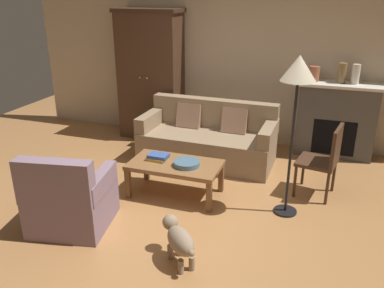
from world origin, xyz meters
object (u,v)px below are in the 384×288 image
Objects in this scene: coffee_table at (175,167)px; side_chair_wooden at (325,157)px; couch at (208,140)px; dog at (179,239)px; book_stack at (158,157)px; mantel_vase_cream at (356,74)px; fruit_bowl at (187,163)px; armoire at (151,75)px; floor_lamp at (298,79)px; mantel_vase_bronze at (342,73)px; fireplace at (336,119)px; armchair_near_left at (70,200)px; mantel_vase_terracotta at (314,74)px.

coffee_table is 1.22× the size of side_chair_wooden.
couch reaches higher than dog.
book_stack is 1.46m from dog.
mantel_vase_cream is (1.98, 1.93, 0.89)m from coffee_table.
fruit_bowl is (0.09, -1.17, 0.13)m from couch.
dog is (0.35, -1.19, -0.20)m from fruit_bowl.
couch is (1.22, -0.73, -0.73)m from armoire.
mantel_vase_bronze is at bearing 76.41° from floor_lamp.
fireplace is 2.80m from book_stack.
fireplace is 3.95m from armchair_near_left.
mantel_vase_cream reaches higher than fireplace.
fireplace is 3.43m from dog.
book_stack is at bearing -164.61° from side_chair_wooden.
mantel_vase_terracotta is 0.48× the size of dog.
fireplace is 1.40× the size of side_chair_wooden.
fruit_bowl is 0.35× the size of armchair_near_left.
fireplace is at bearing 47.29° from coffee_table.
floor_lamp reaches higher than mantel_vase_terracotta.
mantel_vase_terracotta reaches higher than armchair_near_left.
mantel_vase_cream is 0.31× the size of side_chair_wooden.
couch is at bearing 74.89° from book_stack.
mantel_vase_terracotta reaches higher than fireplace.
armchair_near_left is (-0.93, -1.01, -0.13)m from fruit_bowl.
floor_lamp is at bearing -103.59° from mantel_vase_bronze.
coffee_table is 1.32m from dog.
side_chair_wooden is at bearing 18.08° from coffee_table.
armoire reaches higher than armchair_near_left.
fruit_bowl is (0.16, -0.02, 0.08)m from coffee_table.
floor_lamp is at bearing 1.83° from fruit_bowl.
book_stack is 0.91× the size of mantel_vase_bronze.
side_chair_wooden is (2.47, 1.58, 0.20)m from armchair_near_left.
fruit_bowl is 2.46m from mantel_vase_terracotta.
floor_lamp is at bearing -123.73° from side_chair_wooden.
mantel_vase_bronze reaches higher than fruit_bowl.
mantel_vase_terracotta is 0.12× the size of floor_lamp.
armoire reaches higher than floor_lamp.
mantel_vase_bronze is (-0.00, -0.02, 0.69)m from fireplace.
fruit_bowl is 0.18× the size of floor_lamp.
armchair_near_left reaches higher than coffee_table.
fireplace is at bearing 90.00° from mantel_vase_bronze.
armchair_near_left is 2.94m from side_chair_wooden.
mantel_vase_cream reaches higher than side_chair_wooden.
fruit_bowl is at bearing -85.59° from couch.
dog is at bearing -123.91° from side_chair_wooden.
mantel_vase_cream is at bearing 40.78° from book_stack.
fireplace reaches higher than couch.
couch is 2.27m from mantel_vase_cream.
mantel_vase_cream is at bearing 22.48° from couch.
couch reaches higher than book_stack.
couch is 1.81m from mantel_vase_terracotta.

